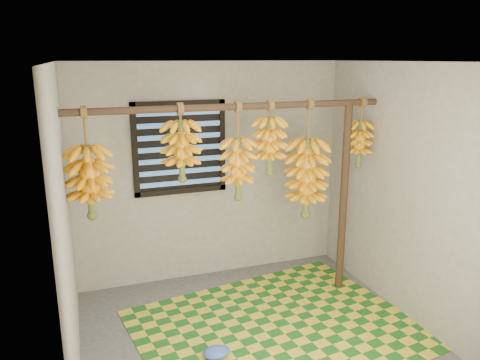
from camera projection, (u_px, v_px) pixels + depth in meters
name	position (u px, v px, depth m)	size (l,w,h in m)	color
floor	(261.00, 344.00, 4.10)	(3.00, 3.00, 0.01)	#444444
ceiling	(264.00, 61.00, 3.49)	(3.00, 3.00, 0.01)	silver
wall_back	(211.00, 173.00, 5.17)	(3.00, 0.01, 2.40)	slate
wall_left	(66.00, 237.00, 3.31)	(0.01, 3.00, 2.40)	slate
wall_right	(415.00, 196.00, 4.28)	(0.01, 3.00, 2.40)	slate
window	(180.00, 148.00, 4.96)	(1.00, 0.04, 1.00)	black
hanging_pole	(234.00, 107.00, 4.23)	(0.06, 0.06, 3.00)	#3F2B1E
support_post	(344.00, 199.00, 4.87)	(0.08, 0.08, 2.00)	#3F2B1E
woven_mat	(278.00, 328.00, 4.32)	(2.48, 1.99, 0.01)	#195519
plastic_bag	(216.00, 352.00, 3.89)	(0.23, 0.17, 0.09)	#3252BA
banana_bunch_a	(90.00, 182.00, 3.96)	(0.36, 0.36, 0.96)	brown
banana_bunch_b	(181.00, 151.00, 4.17)	(0.34, 0.34, 0.70)	brown
banana_bunch_c	(238.00, 169.00, 4.39)	(0.31, 0.31, 0.93)	brown
banana_bunch_d	(270.00, 146.00, 4.44)	(0.32, 0.32, 0.71)	brown
banana_bunch_e	(307.00, 179.00, 4.67)	(0.41, 0.41, 1.19)	brown
banana_bunch_f	(360.00, 144.00, 4.78)	(0.26, 0.26, 0.72)	brown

